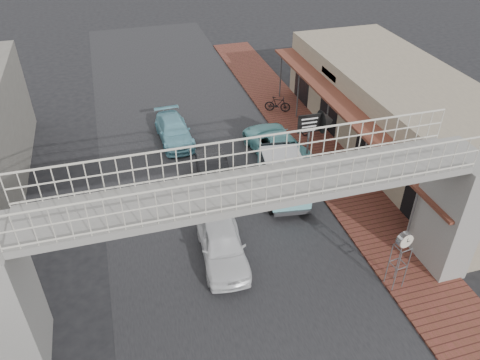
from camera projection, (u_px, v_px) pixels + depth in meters
ground at (225, 231)px, 20.25m from camera, size 120.00×120.00×0.00m
road_strip at (225, 231)px, 20.24m from camera, size 10.00×60.00×0.01m
sidewalk at (332, 170)px, 24.06m from camera, size 3.00×40.00×0.10m
shophouse_row at (406, 116)px, 24.73m from camera, size 7.20×18.00×4.00m
footbridge at (254, 236)px, 15.28m from camera, size 16.40×2.40×6.34m
white_hatchback at (222, 244)px, 18.56m from camera, size 2.03×4.37×1.45m
dark_sedan at (214, 175)px, 22.60m from camera, size 1.81×4.20×1.34m
angkot_curb at (275, 143)px, 25.03m from camera, size 2.84×5.16×1.37m
angkot_far at (174, 131)px, 26.29m from camera, size 1.88×4.25×1.21m
angkot_van at (284, 174)px, 21.68m from camera, size 2.30×4.19×1.96m
motorcycle_near at (315, 125)px, 26.86m from camera, size 2.01×1.16×1.00m
motorcycle_far at (278, 104)px, 29.11m from camera, size 1.65×1.11×0.97m
street_clock at (404, 242)px, 16.43m from camera, size 0.65×0.56×2.57m
arrow_sign at (325, 122)px, 22.75m from camera, size 1.85×1.17×3.21m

